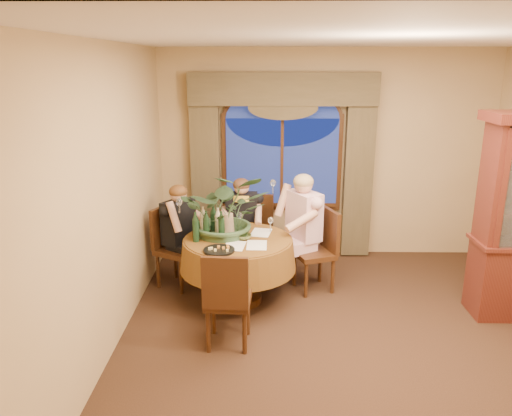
{
  "coord_description": "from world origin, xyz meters",
  "views": [
    {
      "loc": [
        -0.84,
        -4.2,
        2.61
      ],
      "look_at": [
        -0.93,
        0.96,
        1.1
      ],
      "focal_mm": 35.0,
      "sensor_mm": 36.0,
      "label": 1
    }
  ],
  "objects_px": {
    "olive_bowl": "(244,237)",
    "wine_bottle_1": "(203,221)",
    "wine_bottle_0": "(206,226)",
    "wine_bottle_3": "(214,220)",
    "stoneware_vase": "(229,224)",
    "wine_bottle_2": "(196,227)",
    "wine_bottle_5": "(222,226)",
    "person_scarf": "(242,225)",
    "dining_table": "(238,270)",
    "centerpiece_plant": "(226,180)",
    "chair_back": "(177,248)",
    "chair_front_left": "(228,298)",
    "wine_bottle_4": "(218,222)",
    "chair_right": "(314,251)",
    "person_back": "(179,235)",
    "person_pink": "(304,230)",
    "chair_back_right": "(254,235)"
  },
  "relations": [
    {
      "from": "olive_bowl",
      "to": "wine_bottle_1",
      "type": "xyz_separation_m",
      "value": [
        -0.46,
        0.12,
        0.14
      ]
    },
    {
      "from": "wine_bottle_0",
      "to": "wine_bottle_3",
      "type": "height_order",
      "value": "same"
    },
    {
      "from": "stoneware_vase",
      "to": "wine_bottle_2",
      "type": "distance_m",
      "value": 0.4
    },
    {
      "from": "stoneware_vase",
      "to": "wine_bottle_5",
      "type": "distance_m",
      "value": 0.19
    },
    {
      "from": "person_scarf",
      "to": "wine_bottle_5",
      "type": "xyz_separation_m",
      "value": [
        -0.18,
        -0.92,
        0.29
      ]
    },
    {
      "from": "dining_table",
      "to": "wine_bottle_0",
      "type": "distance_m",
      "value": 0.64
    },
    {
      "from": "wine_bottle_1",
      "to": "wine_bottle_3",
      "type": "distance_m",
      "value": 0.12
    },
    {
      "from": "person_scarf",
      "to": "wine_bottle_0",
      "type": "height_order",
      "value": "person_scarf"
    },
    {
      "from": "wine_bottle_5",
      "to": "olive_bowl",
      "type": "bearing_deg",
      "value": 12.31
    },
    {
      "from": "centerpiece_plant",
      "to": "wine_bottle_3",
      "type": "xyz_separation_m",
      "value": [
        -0.15,
        0.01,
        -0.45
      ]
    },
    {
      "from": "stoneware_vase",
      "to": "wine_bottle_0",
      "type": "bearing_deg",
      "value": -145.96
    },
    {
      "from": "chair_back",
      "to": "wine_bottle_0",
      "type": "height_order",
      "value": "wine_bottle_0"
    },
    {
      "from": "chair_front_left",
      "to": "olive_bowl",
      "type": "relative_size",
      "value": 5.77
    },
    {
      "from": "wine_bottle_0",
      "to": "wine_bottle_2",
      "type": "height_order",
      "value": "same"
    },
    {
      "from": "person_scarf",
      "to": "centerpiece_plant",
      "type": "distance_m",
      "value": 1.03
    },
    {
      "from": "wine_bottle_4",
      "to": "chair_right",
      "type": "bearing_deg",
      "value": 12.89
    },
    {
      "from": "chair_back",
      "to": "wine_bottle_5",
      "type": "relative_size",
      "value": 2.91
    },
    {
      "from": "stoneware_vase",
      "to": "wine_bottle_1",
      "type": "relative_size",
      "value": 0.77
    },
    {
      "from": "person_back",
      "to": "dining_table",
      "type": "bearing_deg",
      "value": 90.0
    },
    {
      "from": "olive_bowl",
      "to": "wine_bottle_3",
      "type": "xyz_separation_m",
      "value": [
        -0.35,
        0.18,
        0.14
      ]
    },
    {
      "from": "dining_table",
      "to": "person_scarf",
      "type": "distance_m",
      "value": 0.88
    },
    {
      "from": "wine_bottle_1",
      "to": "person_back",
      "type": "bearing_deg",
      "value": 134.28
    },
    {
      "from": "person_back",
      "to": "wine_bottle_4",
      "type": "bearing_deg",
      "value": 84.3
    },
    {
      "from": "wine_bottle_1",
      "to": "stoneware_vase",
      "type": "bearing_deg",
      "value": 0.12
    },
    {
      "from": "olive_bowl",
      "to": "wine_bottle_4",
      "type": "xyz_separation_m",
      "value": [
        -0.29,
        0.08,
        0.14
      ]
    },
    {
      "from": "wine_bottle_2",
      "to": "wine_bottle_1",
      "type": "bearing_deg",
      "value": 74.66
    },
    {
      "from": "wine_bottle_1",
      "to": "wine_bottle_4",
      "type": "xyz_separation_m",
      "value": [
        0.17,
        -0.04,
        0.0
      ]
    },
    {
      "from": "stoneware_vase",
      "to": "wine_bottle_4",
      "type": "bearing_deg",
      "value": -159.43
    },
    {
      "from": "wine_bottle_3",
      "to": "person_back",
      "type": "bearing_deg",
      "value": 146.95
    },
    {
      "from": "chair_back",
      "to": "wine_bottle_1",
      "type": "distance_m",
      "value": 0.63
    },
    {
      "from": "dining_table",
      "to": "stoneware_vase",
      "type": "bearing_deg",
      "value": 135.95
    },
    {
      "from": "wine_bottle_0",
      "to": "wine_bottle_3",
      "type": "xyz_separation_m",
      "value": [
        0.06,
        0.21,
        0.0
      ]
    },
    {
      "from": "person_pink",
      "to": "stoneware_vase",
      "type": "bearing_deg",
      "value": 81.09
    },
    {
      "from": "chair_back_right",
      "to": "wine_bottle_2",
      "type": "height_order",
      "value": "wine_bottle_2"
    },
    {
      "from": "wine_bottle_2",
      "to": "wine_bottle_3",
      "type": "xyz_separation_m",
      "value": [
        0.17,
        0.26,
        0.0
      ]
    },
    {
      "from": "chair_back_right",
      "to": "wine_bottle_1",
      "type": "xyz_separation_m",
      "value": [
        -0.55,
        -0.79,
        0.44
      ]
    },
    {
      "from": "person_scarf",
      "to": "wine_bottle_5",
      "type": "height_order",
      "value": "person_scarf"
    },
    {
      "from": "chair_right",
      "to": "person_back",
      "type": "bearing_deg",
      "value": 65.32
    },
    {
      "from": "chair_back",
      "to": "stoneware_vase",
      "type": "height_order",
      "value": "stoneware_vase"
    },
    {
      "from": "chair_back",
      "to": "person_back",
      "type": "height_order",
      "value": "person_back"
    },
    {
      "from": "chair_front_left",
      "to": "stoneware_vase",
      "type": "bearing_deg",
      "value": 96.49
    },
    {
      "from": "person_scarf",
      "to": "wine_bottle_4",
      "type": "distance_m",
      "value": 0.87
    },
    {
      "from": "chair_right",
      "to": "wine_bottle_2",
      "type": "height_order",
      "value": "wine_bottle_2"
    },
    {
      "from": "dining_table",
      "to": "centerpiece_plant",
      "type": "distance_m",
      "value": 1.01
    },
    {
      "from": "chair_right",
      "to": "person_pink",
      "type": "bearing_deg",
      "value": 18.28
    },
    {
      "from": "wine_bottle_0",
      "to": "chair_right",
      "type": "bearing_deg",
      "value": 16.7
    },
    {
      "from": "person_back",
      "to": "wine_bottle_1",
      "type": "xyz_separation_m",
      "value": [
        0.34,
        -0.35,
        0.29
      ]
    },
    {
      "from": "person_back",
      "to": "wine_bottle_0",
      "type": "bearing_deg",
      "value": 69.71
    },
    {
      "from": "chair_back",
      "to": "wine_bottle_3",
      "type": "height_order",
      "value": "wine_bottle_3"
    },
    {
      "from": "wine_bottle_1",
      "to": "wine_bottle_4",
      "type": "relative_size",
      "value": 1.0
    }
  ]
}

